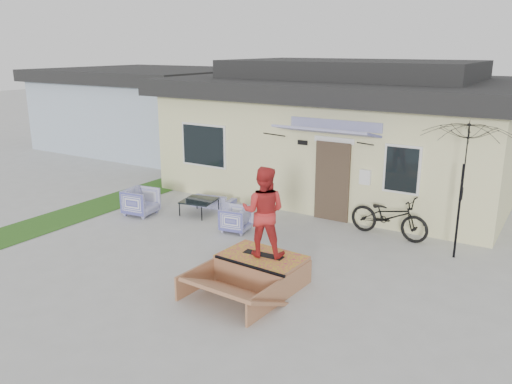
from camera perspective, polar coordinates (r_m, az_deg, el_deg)
The scene contains 13 objects.
ground at distance 10.93m, azimuth -6.40°, elevation -8.54°, with size 90.00×90.00×0.00m, color #ABABA8.
grass_strip at distance 15.70m, azimuth -16.91°, elevation -1.52°, with size 1.40×8.00×0.01m, color #27571B.
house at distance 17.15m, azimuth 10.20°, elevation 6.98°, with size 10.80×8.49×4.10m.
neighbor_house at distance 24.57m, azimuth -11.53°, elevation 9.13°, with size 8.60×7.60×3.50m.
loveseat at distance 15.00m, azimuth -4.71°, elevation -0.68°, with size 1.29×0.38×0.50m, color #42439F.
armchair_left at distance 14.55m, azimuth -12.52°, elevation -0.91°, with size 0.78×0.73×0.81m, color #42439F.
armchair_right at distance 12.97m, azimuth -2.24°, elevation -2.85°, with size 0.67×0.63×0.69m, color #42439F.
coffee_table at distance 14.34m, azimuth -6.25°, elevation -1.66°, with size 0.85×0.85×0.42m, color black.
bicycle at distance 12.90m, azimuth 14.43°, elevation -2.12°, with size 0.69×1.97×1.26m, color black.
patio_umbrella at distance 11.77m, azimuth 21.68°, elevation 1.21°, with size 2.33×2.23×2.20m.
skate_ramp at distance 10.28m, azimuth 0.64°, elevation -8.43°, with size 1.59×2.12×0.53m, color #9A6341, non-canonical shape.
skateboard at distance 10.21m, azimuth 0.81°, elevation -6.84°, with size 0.83×0.21×0.05m, color black.
skater at distance 9.90m, azimuth 0.83°, elevation -1.98°, with size 0.86×0.67×1.76m, color red.
Camera 1 is at (6.25, -7.77, 4.47)m, focal length 36.46 mm.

